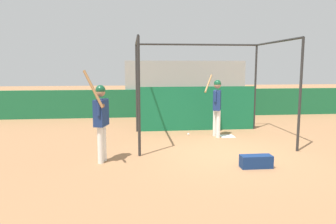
{
  "coord_description": "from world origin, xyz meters",
  "views": [
    {
      "loc": [
        -2.44,
        -8.06,
        2.24
      ],
      "look_at": [
        -1.45,
        0.74,
        0.99
      ],
      "focal_mm": 35.0,
      "sensor_mm": 36.0,
      "label": 1
    }
  ],
  "objects_px": {
    "player_batter": "(217,102)",
    "player_waiting": "(101,116)",
    "equipment_bag": "(256,161)",
    "baseball": "(188,134)"
  },
  "relations": [
    {
      "from": "equipment_bag",
      "to": "baseball",
      "type": "bearing_deg",
      "value": 104.24
    },
    {
      "from": "player_waiting",
      "to": "baseball",
      "type": "distance_m",
      "value": 3.88
    },
    {
      "from": "player_batter",
      "to": "player_waiting",
      "type": "height_order",
      "value": "player_waiting"
    },
    {
      "from": "player_batter",
      "to": "equipment_bag",
      "type": "bearing_deg",
      "value": -160.28
    },
    {
      "from": "player_waiting",
      "to": "baseball",
      "type": "xyz_separation_m",
      "value": [
        2.54,
        2.73,
        -1.07
      ]
    },
    {
      "from": "equipment_bag",
      "to": "baseball",
      "type": "distance_m",
      "value": 3.66
    },
    {
      "from": "player_waiting",
      "to": "equipment_bag",
      "type": "relative_size",
      "value": 3.08
    },
    {
      "from": "player_batter",
      "to": "player_waiting",
      "type": "distance_m",
      "value": 4.16
    },
    {
      "from": "baseball",
      "to": "player_batter",
      "type": "bearing_deg",
      "value": -19.9
    },
    {
      "from": "player_batter",
      "to": "player_waiting",
      "type": "relative_size",
      "value": 0.91
    }
  ]
}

